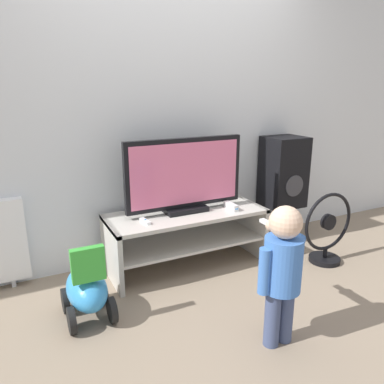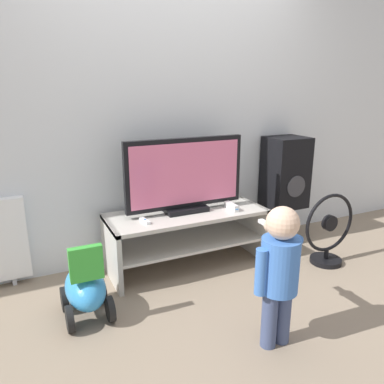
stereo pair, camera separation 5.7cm
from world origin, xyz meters
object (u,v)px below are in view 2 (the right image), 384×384
Objects in this scene: game_console at (232,206)px; child at (279,265)px; remote_primary at (145,221)px; television at (185,176)px; floor_fan at (329,233)px; speaker_tower at (285,174)px; ride_on_toy at (86,288)px.

game_console is 1.07m from child.
television is at bearing 15.59° from remote_primary.
child is at bearing -87.48° from television.
speaker_tower is at bearing 90.24° from floor_fan.
television is at bearing 92.52° from child.
remote_primary is 0.66m from ride_on_toy.
ride_on_toy is (-1.98, -0.51, -0.44)m from speaker_tower.
game_console is at bearing -162.85° from speaker_tower.
television reaches higher than speaker_tower.
speaker_tower is (0.72, 0.22, 0.15)m from game_console.
floor_fan reaches higher than ride_on_toy.
child is at bearing -148.15° from floor_fan.
floor_fan is 1.99m from ride_on_toy.
remote_primary is (-0.75, 0.02, -0.01)m from game_console.
speaker_tower is at bearing 8.01° from remote_primary.
floor_fan is at bearing -2.62° from ride_on_toy.
child is 1.56× the size of ride_on_toy.
game_console is 0.85m from floor_fan.
game_console is 0.77m from speaker_tower.
television is 0.49m from remote_primary.
speaker_tower reaches higher than floor_fan.
game_console is at bearing -1.22° from remote_primary.
game_console is 0.32× the size of ride_on_toy.
game_console is 0.75m from remote_primary.
child reaches higher than remote_primary.
ride_on_toy is (-0.51, -0.30, -0.28)m from remote_primary.
child is 1.23m from ride_on_toy.
speaker_tower reaches higher than game_console.
television is 1.10m from speaker_tower.
speaker_tower reaches higher than ride_on_toy.
remote_primary is at bearing 178.78° from game_console.
speaker_tower is (1.04, 1.25, 0.15)m from child.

